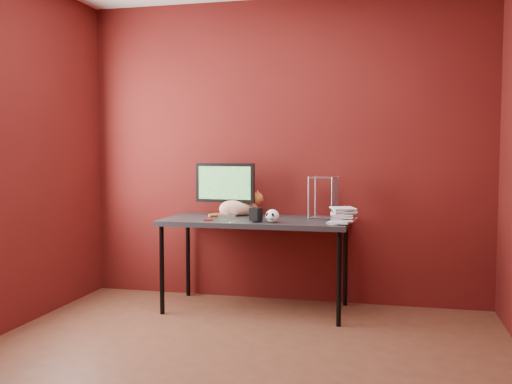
% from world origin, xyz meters
% --- Properties ---
extents(room, '(3.52, 3.52, 2.61)m').
position_xyz_m(room, '(0.00, 0.00, 1.45)').
color(room, '#502A1B').
rests_on(room, ground).
extents(desk, '(1.50, 0.70, 0.75)m').
position_xyz_m(desk, '(-0.15, 1.37, 0.70)').
color(desk, black).
rests_on(desk, ground).
extents(monitor, '(0.52, 0.18, 0.45)m').
position_xyz_m(monitor, '(-0.46, 1.52, 1.00)').
color(monitor, '#AAAAAF').
rests_on(monitor, desk).
extents(cat, '(0.42, 0.30, 0.22)m').
position_xyz_m(cat, '(-0.34, 1.55, 0.83)').
color(cat, '#C85D2A').
rests_on(cat, desk).
extents(skull_mug, '(0.11, 0.11, 0.10)m').
position_xyz_m(skull_mug, '(0.03, 1.14, 0.80)').
color(skull_mug, white).
rests_on(skull_mug, desk).
extents(speaker, '(0.10, 0.10, 0.11)m').
position_xyz_m(speaker, '(-0.10, 1.15, 0.80)').
color(speaker, black).
rests_on(speaker, desk).
extents(book_stack, '(0.23, 0.26, 1.35)m').
position_xyz_m(book_stack, '(0.48, 1.24, 1.42)').
color(book_stack, beige).
rests_on(book_stack, desk).
extents(wire_rack, '(0.23, 0.20, 0.34)m').
position_xyz_m(wire_rack, '(0.38, 1.54, 0.92)').
color(wire_rack, '#AAAAAF').
rests_on(wire_rack, desk).
extents(pocket_knife, '(0.08, 0.05, 0.02)m').
position_xyz_m(pocket_knife, '(-0.48, 1.13, 0.76)').
color(pocket_knife, '#A30C12').
rests_on(pocket_knife, desk).
extents(black_gadget, '(0.05, 0.04, 0.02)m').
position_xyz_m(black_gadget, '(-0.10, 1.22, 0.76)').
color(black_gadget, black).
rests_on(black_gadget, desk).
extents(washer, '(0.05, 0.05, 0.00)m').
position_xyz_m(washer, '(-0.27, 1.08, 0.75)').
color(washer, '#AAAAAF').
rests_on(washer, desk).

